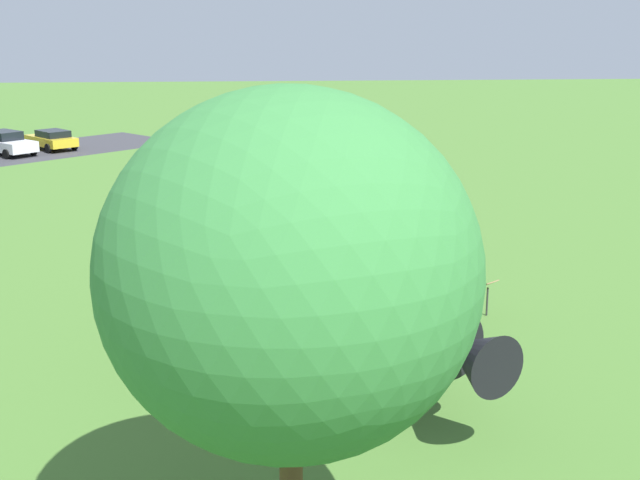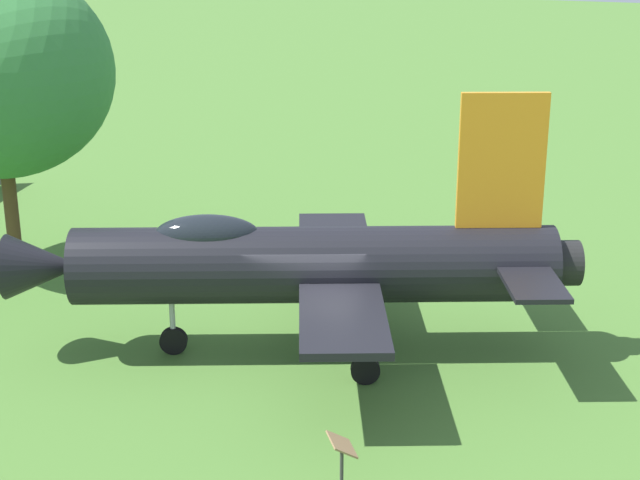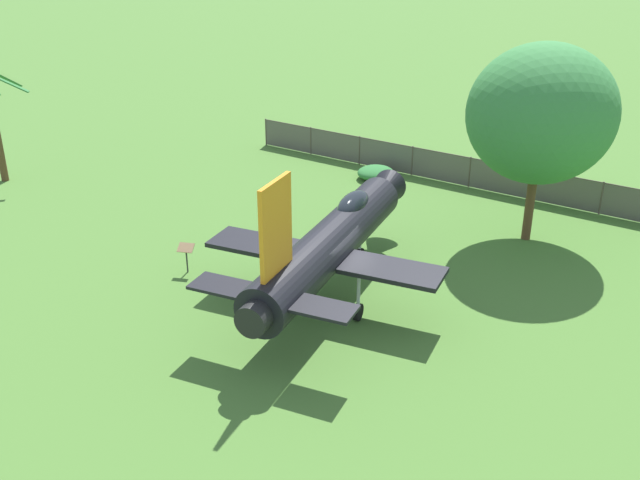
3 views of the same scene
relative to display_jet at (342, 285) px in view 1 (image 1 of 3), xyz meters
The scene contains 6 objects.
ground_plane 2.12m from the display_jet, 64.90° to the right, with size 200.00×200.00×0.00m, color #47722D.
display_jet is the anchor object (origin of this frame).
shade_tree 9.96m from the display_jet, 79.07° to the left, with size 5.69×6.06×8.06m.
info_plaque 5.85m from the display_jet, 147.62° to the right, with size 0.72×0.68×1.14m.
parked_car_yellow 41.62m from the display_jet, 67.34° to the right, with size 4.13×4.41×1.36m.
parked_car_white 40.79m from the display_jet, 62.97° to the right, with size 4.57×4.50×1.57m.
Camera 1 is at (2.15, 21.60, 8.98)m, focal length 47.82 mm.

